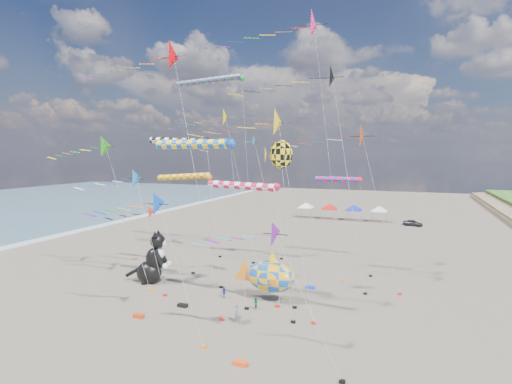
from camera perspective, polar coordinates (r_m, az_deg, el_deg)
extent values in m
plane|color=brown|center=(30.09, -11.41, -21.72)|extent=(260.00, 260.00, 0.00)
cone|color=red|center=(40.40, 15.88, 7.77)|extent=(2.53, 2.71, 2.79)
cylinder|color=#B2B2B2|center=(40.69, 17.89, -3.22)|extent=(3.30, 0.02, 15.45)
cube|color=black|center=(42.43, 19.85, -13.53)|extent=(0.36, 0.24, 0.20)
cone|color=blue|center=(39.46, -15.28, 1.86)|extent=(1.90, 2.03, 2.10)
cylinder|color=#B2B2B2|center=(39.71, -14.07, -6.34)|extent=(1.74, 0.02, 11.34)
cube|color=black|center=(40.73, -12.86, -14.15)|extent=(0.36, 0.24, 0.20)
cone|color=blue|center=(28.57, -11.49, -1.94)|extent=(1.79, 1.91, 1.97)
cylinder|color=#B2B2B2|center=(29.09, -9.48, -11.93)|extent=(2.17, 0.02, 10.07)
cube|color=black|center=(30.44, -7.46, -21.10)|extent=(0.36, 0.24, 0.20)
cone|color=#E2C005|center=(48.38, -3.58, 10.67)|extent=(2.16, 2.31, 2.38)
cylinder|color=#B2B2B2|center=(47.71, -1.60, -0.11)|extent=(3.54, 0.02, 18.07)
cube|color=black|center=(48.76, 0.37, -10.69)|extent=(0.36, 0.24, 0.20)
cone|color=red|center=(47.73, -13.22, -2.71)|extent=(1.47, 1.58, 1.63)
cylinder|color=#B2B2B2|center=(47.27, -11.13, -7.06)|extent=(3.99, 0.02, 7.01)
cube|color=black|center=(47.13, -8.97, -11.34)|extent=(0.36, 0.24, 0.20)
cone|color=black|center=(40.37, 11.61, 16.13)|extent=(2.32, 2.49, 2.56)
cylinder|color=#B2B2B2|center=(39.55, 13.51, 0.87)|extent=(3.10, 0.02, 21.23)
cube|color=black|center=(41.55, 15.34, -13.81)|extent=(0.36, 0.24, 0.20)
cone|color=yellow|center=(31.89, 5.45, 9.90)|extent=(2.27, 2.43, 2.50)
cylinder|color=#B2B2B2|center=(32.06, 6.86, -4.64)|extent=(1.82, 0.02, 16.17)
cube|color=black|center=(34.18, 8.24, -18.02)|extent=(0.36, 0.24, 0.20)
cone|color=#1472B6|center=(51.76, 0.94, 7.29)|extent=(1.58, 1.69, 1.74)
cylinder|color=#B2B2B2|center=(51.65, 2.29, -1.22)|extent=(2.66, 0.02, 15.32)
cube|color=black|center=(52.67, 3.63, -9.47)|extent=(0.36, 0.24, 0.20)
cone|color=#EF040C|center=(33.76, -8.94, 18.62)|extent=(2.27, 2.43, 2.50)
cylinder|color=#B2B2B2|center=(32.45, -6.88, 0.15)|extent=(2.34, 0.02, 21.41)
cube|color=black|center=(34.57, -4.89, -17.70)|extent=(0.36, 0.24, 0.20)
cone|color=#FB1C77|center=(44.96, 10.97, 22.61)|extent=(2.91, 3.11, 3.21)
cylinder|color=#B2B2B2|center=(42.82, 11.63, 5.12)|extent=(1.53, 0.02, 27.00)
cube|color=black|center=(44.82, 12.26, -12.29)|extent=(0.36, 0.24, 0.20)
cone|color=#711593|center=(24.42, 5.73, -6.70)|extent=(1.78, 1.91, 1.97)
cylinder|color=#B2B2B2|center=(25.35, 8.98, -16.41)|extent=(2.97, 0.02, 8.57)
cube|color=black|center=(26.96, 12.21, -24.96)|extent=(0.36, 0.24, 0.20)
cone|color=#279319|center=(42.92, -19.66, 6.15)|extent=(2.28, 2.44, 2.51)
cylinder|color=#B2B2B2|center=(42.14, -17.29, -3.61)|extent=(4.00, 0.02, 14.43)
cube|color=black|center=(42.66, -14.86, -13.28)|extent=(0.36, 0.24, 0.20)
cylinder|color=#DB0F42|center=(32.99, -2.14, 0.91)|extent=(6.14, 0.64, 0.64)
sphere|color=#DB0F42|center=(31.90, 2.92, 0.75)|extent=(0.67, 0.67, 0.67)
cylinder|color=#B2B2B2|center=(32.61, 4.14, -9.03)|extent=(1.52, 0.02, 11.07)
cube|color=black|center=(34.18, 5.34, -17.98)|extent=(0.36, 0.24, 0.20)
cylinder|color=blue|center=(36.33, -8.91, 6.77)|extent=(7.23, 0.85, 0.85)
sphere|color=blue|center=(34.66, -3.70, 6.89)|extent=(0.89, 0.89, 0.89)
cylinder|color=#B2B2B2|center=(34.94, -2.50, -5.11)|extent=(1.52, 0.02, 14.55)
cube|color=black|center=(36.67, -1.34, -16.28)|extent=(0.36, 0.24, 0.20)
cylinder|color=black|center=(42.21, -11.06, 7.13)|extent=(6.56, 0.69, 0.69)
sphere|color=black|center=(40.55, -7.10, 7.25)|extent=(0.72, 0.72, 0.72)
cylinder|color=#B2B2B2|center=(40.66, -6.05, -3.32)|extent=(1.52, 0.02, 14.97)
cube|color=black|center=(42.11, -5.01, -13.37)|extent=(0.36, 0.24, 0.20)
cylinder|color=orange|center=(54.74, -10.29, 2.19)|extent=(7.69, 0.78, 0.78)
sphere|color=orange|center=(52.83, -6.72, 2.12)|extent=(0.82, 0.82, 0.82)
cylinder|color=#B2B2B2|center=(53.07, -5.94, -3.62)|extent=(1.52, 0.02, 10.62)
cube|color=black|center=(53.81, -5.17, -9.16)|extent=(0.36, 0.24, 0.20)
cylinder|color=red|center=(45.87, 11.50, 1.80)|extent=(4.88, 0.60, 0.60)
sphere|color=red|center=(45.52, 14.53, 1.70)|extent=(0.63, 0.63, 0.63)
cylinder|color=#B2B2B2|center=(46.10, 15.30, -5.05)|extent=(1.52, 0.02, 10.83)
cube|color=black|center=(47.29, 16.05, -11.43)|extent=(0.36, 0.24, 0.20)
cylinder|color=#198A3C|center=(52.16, -6.82, 15.53)|extent=(9.10, 0.79, 0.79)
sphere|color=#198A3C|center=(50.22, -2.06, 15.95)|extent=(0.83, 0.83, 0.83)
cylinder|color=#B2B2B2|center=(49.15, -1.21, 2.83)|extent=(1.52, 0.02, 22.81)
cube|color=black|center=(50.68, -0.38, -10.06)|extent=(0.36, 0.24, 0.20)
ellipsoid|color=yellow|center=(36.93, 3.59, 5.38)|extent=(2.20, 0.40, 2.64)
cone|color=yellow|center=(37.41, 1.39, 5.39)|extent=(0.12, 1.80, 1.80)
cylinder|color=#B2B2B2|center=(36.34, 4.55, -5.44)|extent=(2.03, 2.03, 13.64)
cube|color=black|center=(37.03, 5.55, -16.08)|extent=(0.36, 0.24, 0.20)
ellipsoid|color=blue|center=(37.61, 2.09, -11.96)|extent=(4.60, 1.90, 3.05)
cone|color=orange|center=(38.52, -1.71, -11.53)|extent=(2.24, 0.15, 2.24)
cone|color=yellow|center=(37.12, 2.40, -9.74)|extent=(1.63, 0.12, 1.63)
cylinder|color=#B2B2B2|center=(37.30, 3.48, -14.49)|extent=(0.27, 1.04, 1.93)
cube|color=red|center=(37.19, 3.06, -15.96)|extent=(0.36, 0.24, 0.20)
imported|color=gray|center=(33.75, -2.59, -17.00)|extent=(0.69, 0.66, 1.59)
imported|color=#1D7C4D|center=(36.45, -0.07, -15.67)|extent=(0.66, 0.62, 1.08)
imported|color=#2534AA|center=(39.29, -4.60, -14.07)|extent=(0.63, 0.66, 1.10)
cube|color=blue|center=(42.10, 7.75, -13.33)|extent=(0.90, 0.44, 0.30)
cube|color=#EE4614|center=(28.17, -2.25, -23.28)|extent=(0.90, 0.44, 0.30)
cube|color=red|center=(36.33, -16.41, -16.64)|extent=(0.90, 0.44, 0.30)
cube|color=black|center=(37.74, -10.45, -15.64)|extent=(0.90, 0.44, 0.30)
cube|color=white|center=(85.73, 7.14, -2.20)|extent=(3.00, 3.00, 0.15)
pyramid|color=white|center=(85.59, 7.15, -1.51)|extent=(4.20, 4.20, 1.00)
cylinder|color=#999999|center=(84.97, 6.07, -3.04)|extent=(0.08, 0.08, 2.20)
cylinder|color=#999999|center=(84.33, 7.77, -3.13)|extent=(0.08, 0.08, 2.20)
cylinder|color=#999999|center=(87.45, 6.51, -2.80)|extent=(0.08, 0.08, 2.20)
cylinder|color=#999999|center=(86.84, 8.17, -2.88)|extent=(0.08, 0.08, 2.20)
cube|color=red|center=(84.66, 10.43, -2.35)|extent=(3.00, 3.00, 0.15)
pyramid|color=red|center=(84.53, 10.44, -1.65)|extent=(4.20, 4.20, 1.00)
cylinder|color=#999999|center=(83.82, 9.37, -3.21)|extent=(0.08, 0.08, 2.20)
cylinder|color=#999999|center=(83.33, 11.12, -3.29)|extent=(0.08, 0.08, 2.20)
cylinder|color=#999999|center=(86.33, 9.73, -2.96)|extent=(0.08, 0.08, 2.20)
cylinder|color=#999999|center=(85.86, 11.43, -3.03)|extent=(0.08, 0.08, 2.20)
cube|color=#1422CB|center=(83.88, 13.78, -2.49)|extent=(3.00, 3.00, 0.15)
pyramid|color=#1422CB|center=(83.74, 13.80, -1.78)|extent=(4.20, 4.20, 1.00)
cylinder|color=#999999|center=(82.95, 12.76, -3.36)|extent=(0.08, 0.08, 2.20)
cylinder|color=#999999|center=(82.61, 14.54, -3.44)|extent=(0.08, 0.08, 2.20)
cylinder|color=#999999|center=(85.49, 13.02, -3.10)|extent=(0.08, 0.08, 2.20)
cylinder|color=#999999|center=(85.17, 14.75, -3.18)|extent=(0.08, 0.08, 2.20)
cube|color=white|center=(83.39, 17.19, -2.63)|extent=(3.00, 3.00, 0.15)
pyramid|color=white|center=(83.26, 17.21, -1.91)|extent=(4.20, 4.20, 1.00)
cylinder|color=#999999|center=(82.38, 16.20, -3.51)|extent=(0.08, 0.08, 2.20)
cylinder|color=#999999|center=(82.20, 18.01, -3.58)|extent=(0.08, 0.08, 2.20)
cylinder|color=#999999|center=(84.94, 16.36, -3.24)|extent=(0.08, 0.08, 2.20)
cylinder|color=#999999|center=(84.76, 18.11, -3.31)|extent=(0.08, 0.08, 2.20)
imported|color=#26262D|center=(81.47, 21.48, -4.12)|extent=(3.81, 2.32, 1.21)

